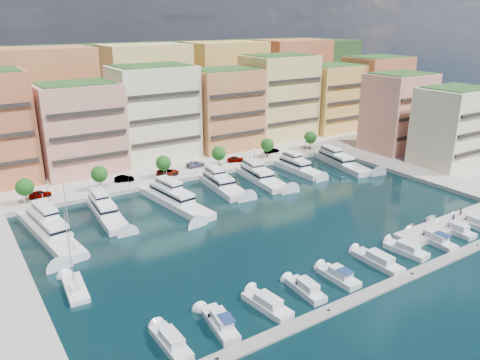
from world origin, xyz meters
The scene contains 57 objects.
ground centered at (0.00, 0.00, 0.00)m, with size 400.00×400.00×0.00m, color black.
north_quay centered at (0.00, 62.00, 0.00)m, with size 220.00×64.00×2.00m, color #9E998E.
hillside centered at (0.00, 110.00, 0.00)m, with size 240.00×40.00×58.00m, color #233C18.
south_pontoon centered at (-3.00, -30.00, 0.00)m, with size 72.00×2.20×0.35m, color gray.
finger_pier centered at (30.00, -22.00, 0.00)m, with size 32.00×5.00×2.00m, color #9E998E.
apartment_2 centered at (-23.00, 49.99, 12.31)m, with size 20.00×15.50×22.80m.
apartment_3 centered at (-2.00, 51.99, 13.81)m, with size 22.00×16.50×25.80m.
apartment_4 centered at (20.00, 49.99, 12.81)m, with size 20.00×15.50×23.80m.
apartment_5 centered at (42.00, 51.99, 14.31)m, with size 22.00×16.50×26.80m.
apartment_6 centered at (64.00, 49.99, 12.31)m, with size 20.00×15.50×22.80m.
apartment_7 centered at (84.00, 47.99, 13.31)m, with size 22.00×16.50×24.80m.
apartment_east_a centered at (62.00, 19.99, 12.31)m, with size 18.00×14.50×22.80m.
apartment_east_b centered at (62.00, 1.99, 11.31)m, with size 18.00×14.50×20.80m.
backblock_1 centered at (-25.00, 74.00, 16.00)m, with size 26.00×18.00×30.00m, color #C5884A.
backblock_2 centered at (5.00, 74.00, 16.00)m, with size 26.00×18.00×30.00m, color #DBC574.
backblock_3 centered at (35.00, 74.00, 16.00)m, with size 26.00×18.00×30.00m, color #E2A852.
backblock_4 centered at (65.00, 74.00, 16.00)m, with size 26.00×18.00×30.00m, color #CE7744.
tree_0 centered at (-40.00, 33.50, 4.74)m, with size 3.80×3.80×5.65m.
tree_1 centered at (-24.00, 33.50, 4.74)m, with size 3.80×3.80×5.65m.
tree_2 centered at (-8.00, 33.50, 4.74)m, with size 3.80×3.80×5.65m.
tree_3 centered at (8.00, 33.50, 4.74)m, with size 3.80×3.80×5.65m.
tree_4 centered at (24.00, 33.50, 4.74)m, with size 3.80×3.80×5.65m.
tree_5 centered at (40.00, 33.50, 4.74)m, with size 3.80×3.80×5.65m.
lamppost_0 centered at (-36.00, 31.20, 3.83)m, with size 0.30×0.30×4.20m.
lamppost_1 centered at (-18.00, 31.20, 3.83)m, with size 0.30×0.30×4.20m.
lamppost_2 centered at (0.00, 31.20, 3.83)m, with size 0.30×0.30×4.20m.
lamppost_3 centered at (18.00, 31.20, 3.83)m, with size 0.30×0.30×4.20m.
lamppost_4 centered at (36.00, 31.20, 3.83)m, with size 0.30×0.30×4.20m.
yacht_0 centered at (-39.20, 17.16, 1.21)m, with size 7.43×26.20×7.30m.
yacht_1 centered at (-27.30, 19.93, 1.09)m, with size 5.38×19.90×7.30m.
yacht_2 centered at (-12.70, 18.23, 1.21)m, with size 7.50×23.90×7.30m.
yacht_3 centered at (1.22, 21.09, 1.21)m, with size 6.39×17.64×7.30m.
yacht_4 centered at (12.19, 20.36, 1.09)m, with size 6.96×19.18×7.30m.
yacht_5 centered at (25.12, 21.56, 1.21)m, with size 4.36×16.25×7.30m.
yacht_6 centered at (38.60, 19.26, 1.21)m, with size 8.42×21.79×7.30m.
cruiser_0 centered at (-33.45, -24.59, 0.55)m, with size 2.59×7.95×2.55m.
cruiser_1 centered at (-26.36, -24.61, 0.57)m, with size 3.47×8.45×2.66m.
cruiser_2 centered at (-18.59, -24.59, 0.55)m, with size 3.63×8.47×2.55m.
cruiser_3 centered at (-11.45, -24.58, 0.55)m, with size 2.82×7.40×2.55m.
cruiser_4 centered at (-4.74, -24.60, 0.57)m, with size 2.80×7.36×2.66m.
cruiser_5 centered at (4.19, -24.60, 0.55)m, with size 2.85×9.22×2.55m.
cruiser_6 centered at (11.45, -24.58, 0.55)m, with size 3.71×7.85×2.55m.
cruiser_7 centered at (18.99, -24.62, 0.57)m, with size 3.16×9.22×2.66m.
cruiser_8 centered at (26.02, -24.58, 0.55)m, with size 2.77×7.22×2.55m.
cruiser_9 centered at (31.90, -24.58, 0.55)m, with size 3.02×7.86×2.55m.
sailboat_1 centered at (-40.08, -5.34, 0.31)m, with size 3.49×8.62×13.20m.
sailboat_2 centered at (-37.10, 8.41, 0.31)m, with size 3.82×9.69×13.20m.
tender_1 centered at (21.40, -18.08, 0.42)m, with size 1.37×1.59×0.84m, color beige.
tender_2 centered at (27.42, -18.16, 0.38)m, with size 2.59×3.63×0.75m, color white.
car_0 centered at (-36.82, 35.85, 1.80)m, with size 1.89×4.69×1.60m, color gray.
car_1 centered at (-17.47, 35.90, 1.78)m, with size 1.65×4.74×1.56m, color gray.
car_2 centered at (-6.39, 34.69, 1.80)m, with size 2.64×5.73×1.59m, color gray.
car_3 centered at (2.74, 37.03, 1.79)m, with size 2.21×5.44×1.58m, color gray.
car_4 centered at (14.28, 34.94, 1.81)m, with size 1.92×4.77×1.63m, color gray.
car_5 centered at (28.08, 36.83, 1.75)m, with size 1.58×4.52×1.49m, color gray.
person_0 centered at (27.92, -22.44, 1.92)m, with size 0.67×0.44×1.83m, color #272F4F.
person_1 centered at (32.08, -21.19, 1.85)m, with size 0.82×0.64×1.69m, color #433328.
Camera 1 is at (-52.62, -69.69, 38.76)m, focal length 35.00 mm.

